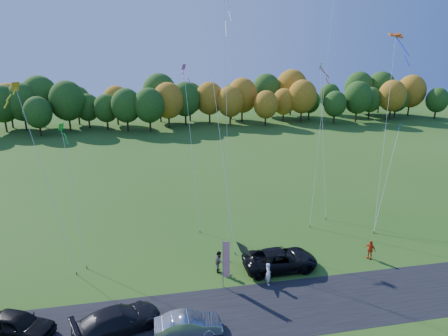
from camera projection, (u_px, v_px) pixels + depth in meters
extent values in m
plane|color=#235115|center=(239.00, 278.00, 30.71)|extent=(160.00, 160.00, 0.00)
cube|color=black|center=(252.00, 311.00, 26.98)|extent=(90.00, 6.00, 0.01)
imported|color=black|center=(280.00, 260.00, 31.72)|extent=(6.00, 2.85, 1.65)
imported|color=#A5A4A9|center=(188.00, 325.00, 24.76)|extent=(4.20, 1.51, 1.38)
imported|color=black|center=(117.00, 320.00, 24.97)|extent=(5.90, 4.03, 1.59)
imported|color=black|center=(17.00, 324.00, 24.63)|extent=(4.99, 3.47, 1.58)
imported|color=white|center=(268.00, 274.00, 29.73)|extent=(0.45, 0.66, 1.76)
imported|color=gray|center=(219.00, 261.00, 31.41)|extent=(0.70, 0.88, 1.73)
imported|color=#E74115|center=(370.00, 249.00, 33.23)|extent=(0.85, 1.03, 1.64)
cylinder|color=#999999|center=(223.00, 264.00, 29.07)|extent=(0.06, 0.06, 3.84)
cube|color=red|center=(226.00, 260.00, 28.94)|extent=(0.47, 0.14, 2.88)
cube|color=navy|center=(226.00, 246.00, 28.63)|extent=(0.47, 0.13, 0.75)
cylinder|color=#4C3F33|center=(235.00, 253.00, 34.05)|extent=(0.08, 0.08, 0.20)
cylinder|color=#4C3F33|center=(310.00, 226.00, 38.92)|extent=(0.08, 0.08, 0.20)
cylinder|color=#4C3F33|center=(229.00, 261.00, 32.91)|extent=(0.08, 0.08, 0.20)
cylinder|color=#4C3F33|center=(374.00, 232.00, 37.71)|extent=(0.08, 0.08, 0.20)
cube|color=#E65B19|center=(396.00, 36.00, 40.58)|extent=(3.04, 1.06, 1.17)
cylinder|color=#4C3F33|center=(76.00, 273.00, 31.20)|extent=(0.08, 0.08, 0.20)
cube|color=orange|center=(15.00, 87.00, 31.79)|extent=(1.27, 1.27, 1.51)
cylinder|color=#4C3F33|center=(87.00, 267.00, 32.00)|extent=(0.08, 0.08, 0.20)
cube|color=green|center=(61.00, 127.00, 33.50)|extent=(0.99, 0.99, 1.17)
cylinder|color=#4C3F33|center=(326.00, 218.00, 40.58)|extent=(0.08, 0.08, 0.20)
cube|color=white|center=(320.00, 66.00, 42.82)|extent=(1.20, 1.20, 1.42)
cylinder|color=#4C3F33|center=(200.00, 231.00, 37.90)|extent=(0.08, 0.08, 0.20)
cube|color=#CD44A2|center=(184.00, 67.00, 39.66)|extent=(0.98, 0.98, 1.16)
cylinder|color=#4C3F33|center=(374.00, 232.00, 37.80)|extent=(0.08, 0.08, 0.20)
cube|color=#0B3AA7|center=(400.00, 127.00, 39.71)|extent=(0.95, 0.95, 1.11)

